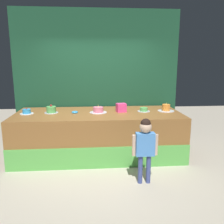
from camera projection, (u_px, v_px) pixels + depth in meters
The scene contains 11 objects.
ground_plane at pixel (100, 168), 4.42m from camera, with size 12.00×12.00×0.00m, color #BCB29E.
stage_platform at pixel (99, 134), 5.00m from camera, with size 3.41×1.41×0.91m.
curtain_backdrop at pixel (97, 79), 5.55m from camera, with size 3.80×0.08×3.12m, color #19472D.
child_figure at pixel (145, 142), 3.75m from camera, with size 0.42×0.19×1.08m.
pink_box at pixel (121, 108), 4.97m from camera, with size 0.19×0.17×0.18m, color #F6408A.
donut at pixel (75, 112), 4.87m from camera, with size 0.13×0.13×0.03m, color #3399D8.
cake_far_left at pixel (27, 112), 4.79m from camera, with size 0.27×0.27×0.12m.
cake_left at pixel (51, 110), 4.87m from camera, with size 0.28×0.28×0.18m.
cake_center at pixel (98, 110), 4.91m from camera, with size 0.36×0.36×0.17m.
cake_right at pixel (144, 110), 5.02m from camera, with size 0.27×0.27×0.08m.
cake_far_right at pixel (166, 108), 5.05m from camera, with size 0.35×0.35×0.18m.
Camera 1 is at (-0.11, -4.11, 1.94)m, focal length 37.99 mm.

